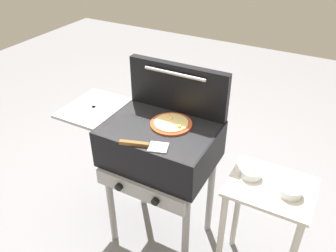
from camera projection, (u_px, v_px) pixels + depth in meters
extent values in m
plane|color=gray|center=(162.00, 232.00, 2.45)|extent=(8.00, 8.00, 0.00)
cube|color=black|center=(161.00, 144.00, 2.03)|extent=(0.64, 0.48, 0.24)
cube|color=black|center=(160.00, 127.00, 1.97)|extent=(0.61, 0.46, 0.01)
cube|color=#9A9A9A|center=(94.00, 108.00, 2.16)|extent=(0.32, 0.41, 0.02)
cube|color=#9A9A9A|center=(96.00, 123.00, 2.22)|extent=(0.02, 0.02, 0.24)
cube|color=#9A9A9A|center=(139.00, 191.00, 1.94)|extent=(0.58, 0.02, 0.10)
cylinder|color=black|center=(119.00, 187.00, 1.97)|extent=(0.04, 0.02, 0.04)
cylinder|color=black|center=(155.00, 201.00, 1.87)|extent=(0.04, 0.02, 0.04)
cylinder|color=#9A9A9A|center=(111.00, 203.00, 2.24)|extent=(0.04, 0.04, 0.66)
cylinder|color=#9A9A9A|center=(186.00, 235.00, 2.03)|extent=(0.04, 0.04, 0.66)
cylinder|color=#9A9A9A|center=(142.00, 170.00, 2.52)|extent=(0.04, 0.04, 0.66)
cylinder|color=#9A9A9A|center=(210.00, 195.00, 2.31)|extent=(0.04, 0.04, 0.66)
cube|color=black|center=(178.00, 88.00, 2.04)|extent=(0.63, 0.06, 0.30)
cylinder|color=#B7B7BC|center=(174.00, 74.00, 1.95)|extent=(0.38, 0.02, 0.02)
cylinder|color=#C64723|center=(171.00, 124.00, 1.98)|extent=(0.24, 0.24, 0.01)
cylinder|color=#EDD17A|center=(171.00, 123.00, 1.97)|extent=(0.20, 0.20, 0.01)
sphere|color=#F2CE6A|center=(179.00, 127.00, 1.92)|extent=(0.02, 0.02, 0.02)
sphere|color=#DCC885|center=(171.00, 118.00, 2.00)|extent=(0.02, 0.02, 0.02)
sphere|color=#F2B564|center=(169.00, 116.00, 2.02)|extent=(0.02, 0.02, 0.02)
cube|color=#B7BABF|center=(158.00, 147.00, 1.79)|extent=(0.12, 0.12, 0.01)
cube|color=brown|center=(134.00, 143.00, 1.81)|extent=(0.16, 0.07, 0.02)
cube|color=beige|center=(271.00, 187.00, 1.80)|extent=(0.44, 0.36, 0.02)
cylinder|color=beige|center=(220.00, 240.00, 1.96)|extent=(0.04, 0.04, 0.72)
cylinder|color=beige|center=(237.00, 206.00, 2.18)|extent=(0.04, 0.04, 0.72)
cylinder|color=beige|center=(299.00, 228.00, 2.03)|extent=(0.04, 0.04, 0.72)
cylinder|color=silver|center=(290.00, 190.00, 1.73)|extent=(0.12, 0.12, 0.04)
cylinder|color=maroon|center=(290.00, 191.00, 1.73)|extent=(0.10, 0.10, 0.02)
cylinder|color=silver|center=(251.00, 173.00, 1.84)|extent=(0.11, 0.11, 0.04)
cylinder|color=beige|center=(251.00, 174.00, 1.84)|extent=(0.09, 0.09, 0.02)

